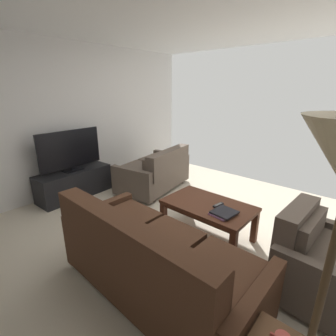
# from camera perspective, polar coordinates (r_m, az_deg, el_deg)

# --- Properties ---
(ground_plane) EXTENTS (5.29, 5.05, 0.01)m
(ground_plane) POSITION_cam_1_polar(r_m,az_deg,el_deg) (3.31, 6.22, -15.64)
(ground_plane) COLOR beige
(wall_right) EXTENTS (0.12, 5.05, 2.60)m
(wall_right) POSITION_cam_1_polar(r_m,az_deg,el_deg) (4.81, -20.20, 10.71)
(wall_right) COLOR silver
(wall_right) RESTS_ON ground
(ceiling_slab) EXTENTS (5.29, 5.05, 0.01)m
(ceiling_slab) POSITION_cam_1_polar(r_m,az_deg,el_deg) (2.86, 8.33, 33.68)
(ceiling_slab) COLOR white
(sofa_main) EXTENTS (1.92, 0.90, 0.91)m
(sofa_main) POSITION_cam_1_polar(r_m,az_deg,el_deg) (2.31, -3.78, -20.83)
(sofa_main) COLOR black
(sofa_main) RESTS_ON ground
(loveseat_near) EXTENTS (1.06, 1.51, 0.80)m
(loveseat_near) POSITION_cam_1_polar(r_m,az_deg,el_deg) (4.58, -2.86, -0.84)
(loveseat_near) COLOR black
(loveseat_near) RESTS_ON ground
(coffee_table) EXTENTS (1.09, 0.66, 0.46)m
(coffee_table) POSITION_cam_1_polar(r_m,az_deg,el_deg) (3.14, 9.40, -9.40)
(coffee_table) COLOR #4C2819
(coffee_table) RESTS_ON ground
(tv_stand) EXTENTS (0.53, 1.28, 0.48)m
(tv_stand) POSITION_cam_1_polar(r_m,az_deg,el_deg) (4.61, -21.04, -3.34)
(tv_stand) COLOR black
(tv_stand) RESTS_ON ground
(flat_tv) EXTENTS (0.22, 1.10, 0.70)m
(flat_tv) POSITION_cam_1_polar(r_m,az_deg,el_deg) (4.44, -21.93, 3.95)
(flat_tv) COLOR black
(flat_tv) RESTS_ON tv_stand
(armchair_side) EXTENTS (0.83, 0.92, 0.82)m
(armchair_side) POSITION_cam_1_polar(r_m,az_deg,el_deg) (2.71, 32.71, -18.21)
(armchair_side) COLOR black
(armchair_side) RESTS_ON ground
(book_stack) EXTENTS (0.27, 0.29, 0.04)m
(book_stack) POSITION_cam_1_polar(r_m,az_deg,el_deg) (2.89, 12.89, -10.21)
(book_stack) COLOR #996699
(book_stack) RESTS_ON coffee_table
(tv_remote) EXTENTS (0.07, 0.16, 0.02)m
(tv_remote) POSITION_cam_1_polar(r_m,az_deg,el_deg) (3.07, 11.70, -8.49)
(tv_remote) COLOR black
(tv_remote) RESTS_ON coffee_table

